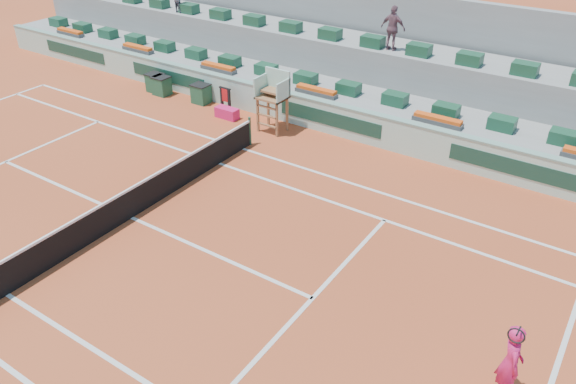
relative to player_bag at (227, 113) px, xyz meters
name	(u,v)px	position (x,y,z in m)	size (l,w,h in m)	color
ground	(132,218)	(2.26, -7.35, -0.22)	(90.00, 90.00, 0.00)	#9F3D1E
seating_tier_lower	(316,91)	(2.26, 3.35, 0.38)	(36.00, 4.00, 1.20)	gray
seating_tier_upper	(336,65)	(2.26, 4.95, 1.08)	(36.00, 2.40, 2.60)	gray
stadium_back_wall	(354,36)	(2.26, 6.55, 1.98)	(36.00, 0.40, 4.40)	gray
player_bag	(227,113)	(0.00, 0.00, 0.00)	(0.99, 0.44, 0.44)	#D61B5E
spectator_mid	(393,28)	(5.08, 4.35, 3.25)	(1.02, 0.43, 1.75)	#754E59
court_lines	(132,218)	(2.26, -7.35, -0.22)	(23.89, 11.09, 0.01)	silver
tennis_net	(129,203)	(2.26, -7.35, 0.31)	(0.10, 11.97, 1.10)	black
advertising_hoarding	(289,107)	(2.29, 1.14, 0.41)	(36.00, 0.34, 1.26)	#A9D5C1
umpire_chair	(274,93)	(2.26, 0.14, 1.32)	(1.10, 0.90, 2.40)	brown
seat_row_lower	(306,78)	(2.26, 2.45, 1.20)	(32.90, 0.60, 0.44)	#17452D
seat_row_upper	(330,34)	(2.26, 4.35, 2.60)	(32.90, 0.60, 0.44)	#17452D
flower_planters	(265,79)	(0.76, 1.65, 1.11)	(26.80, 0.36, 0.28)	#454545
drink_cooler_a	(201,94)	(-1.96, 0.65, 0.20)	(0.75, 0.65, 0.84)	#194B31
drink_cooler_b	(162,86)	(-4.08, 0.39, 0.20)	(0.75, 0.65, 0.84)	#194B31
drink_cooler_c	(155,83)	(-4.58, 0.51, 0.20)	(0.75, 0.65, 0.84)	#194B31
towel_rack	(225,97)	(-0.52, 0.56, 0.38)	(0.58, 0.10, 1.03)	black
tennis_player	(510,363)	(13.36, -7.68, 0.72)	(0.69, 0.96, 2.28)	#D61B5E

